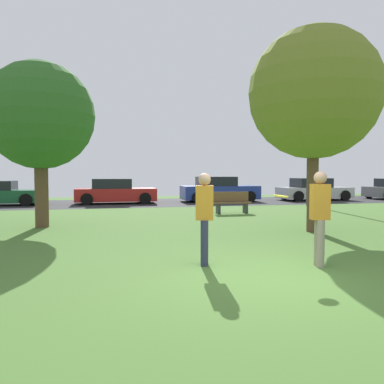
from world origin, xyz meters
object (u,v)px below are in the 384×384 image
Objects in this scene: oak_tree_center at (314,94)px; street_lamp_post at (308,162)px; parked_car_red at (115,192)px; park_bench at (231,202)px; person_catcher at (320,214)px; oak_tree_right at (40,116)px; parked_car_silver at (313,190)px; parked_car_blue at (219,190)px; frisbee_disc at (281,196)px; person_thrower at (205,214)px.

oak_tree_center is 9.33m from street_lamp_post.
park_bench is at bearing -53.33° from parked_car_red.
person_catcher is at bearing -118.62° from oak_tree_center.
oak_tree_right reaches higher than parked_car_silver.
parked_car_silver is at bearing -2.59° from parked_car_blue.
parked_car_silver is (14.62, 8.93, -2.82)m from oak_tree_right.
parked_car_red is 0.97× the size of street_lamp_post.
parked_car_silver is 9.80m from park_bench.
oak_tree_center is at bearing -120.59° from parked_car_silver.
parked_car_blue is (8.52, 9.20, -2.77)m from oak_tree_right.
oak_tree_right is 12.84m from parked_car_blue.
parked_car_blue reaches higher than park_bench.
oak_tree_center is 3.63× the size of park_bench.
person_catcher reaches higher than parked_car_blue.
parked_car_red is 2.74× the size of park_bench.
oak_tree_center reaches higher than street_lamp_post.
frisbee_disc is 0.22× the size of park_bench.
oak_tree_center is at bearing -18.90° from oak_tree_right.
park_bench is at bearing -140.11° from parked_car_silver.
street_lamp_post is (5.10, 2.73, 1.79)m from park_bench.
parked_car_silver reaches higher than park_bench.
frisbee_disc is 0.08× the size of parked_car_blue.
parked_car_silver is at bearing 31.40° from oak_tree_right.
person_thrower reaches higher than park_bench.
oak_tree_center is 1.27× the size of parked_car_blue.
frisbee_disc is 15.39m from parked_car_red.
park_bench is (-7.52, -6.28, -0.17)m from parked_car_silver.
street_lamp_post is (12.20, 5.37, -1.20)m from oak_tree_right.
person_catcher is 17.70m from parked_car_silver.
parked_car_silver is at bearing 57.72° from frisbee_disc.
person_catcher is 0.38× the size of street_lamp_post.
person_thrower is 14.85m from parked_car_red.
oak_tree_center is 1.13× the size of oak_tree_right.
park_bench is at bearing 97.18° from oak_tree_center.
frisbee_disc is at bearing -127.39° from oak_tree_center.
parked_car_blue is at bearing 133.87° from street_lamp_post.
oak_tree_center reaches higher than frisbee_disc.
person_catcher is at bearing 0.00° from person_thrower.
parked_car_red is at bearing 159.95° from street_lamp_post.
oak_tree_center is 3.38× the size of person_catcher.
oak_tree_right is 8.30m from frisbee_disc.
parked_car_blue is (0.75, 11.86, -3.26)m from oak_tree_center.
oak_tree_center reaches higher than parked_car_blue.
frisbee_disc is 17.90m from parked_car_silver.
street_lamp_post reaches higher than parked_car_red.
parked_car_red is (2.41, 8.95, -2.81)m from oak_tree_right.
park_bench is at bearing 83.43° from person_thrower.
oak_tree_right is 7.37m from person_thrower.
street_lamp_post is (3.68, -3.83, 1.57)m from parked_car_blue.
oak_tree_right is at bearing -105.10° from parked_car_red.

